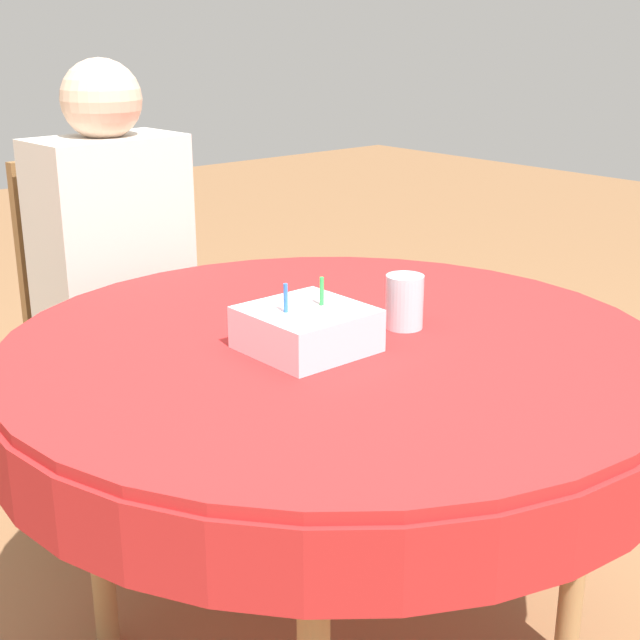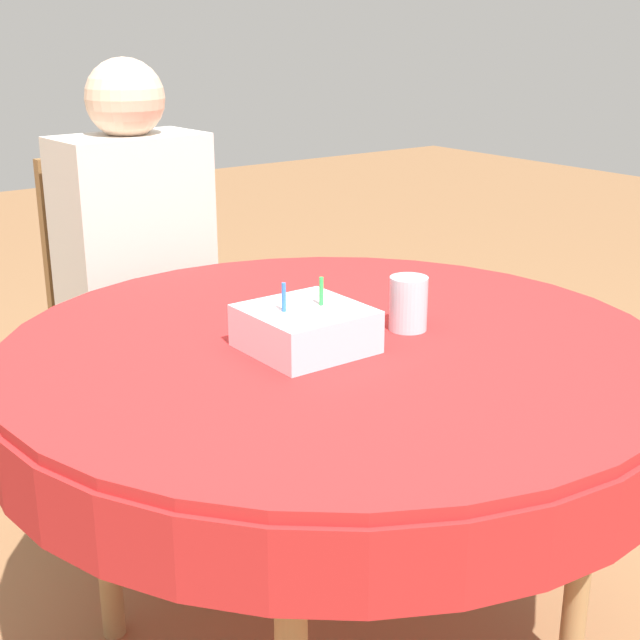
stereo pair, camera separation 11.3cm
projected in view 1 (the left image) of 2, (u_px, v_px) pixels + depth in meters
dining_table at (334, 380)px, 1.72m from camera, size 1.28×1.28×0.72m
chair at (105, 324)px, 2.43m from camera, size 0.41×0.41×0.96m
person at (118, 253)px, 2.30m from camera, size 0.39×0.32×1.21m
birthday_cake at (306, 329)px, 1.63m from camera, size 0.21×0.21×0.13m
drinking_glass at (404, 302)px, 1.74m from camera, size 0.07×0.07×0.11m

